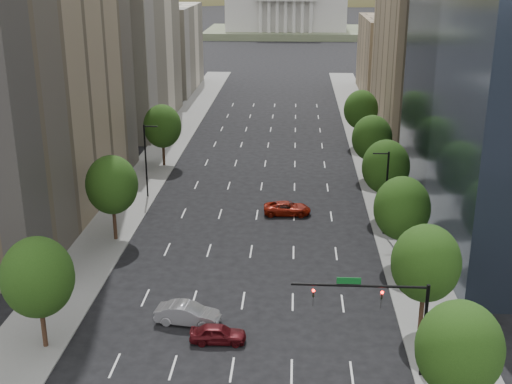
% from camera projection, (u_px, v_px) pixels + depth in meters
% --- Properties ---
extents(sidewalk_left, '(6.00, 200.00, 0.15)m').
position_uv_depth(sidewalk_left, '(121.00, 211.00, 75.49)').
color(sidewalk_left, slate).
rests_on(sidewalk_left, ground).
extents(sidewalk_right, '(6.00, 200.00, 0.15)m').
position_uv_depth(sidewalk_right, '(396.00, 217.00, 73.74)').
color(sidewalk_right, slate).
rests_on(sidewalk_right, ground).
extents(midrise_cream_left, '(14.00, 30.00, 35.00)m').
position_uv_depth(midrise_cream_left, '(123.00, 21.00, 110.81)').
color(midrise_cream_left, beige).
rests_on(midrise_cream_left, ground).
extents(filler_left, '(14.00, 26.00, 18.00)m').
position_uv_depth(filler_left, '(163.00, 48.00, 144.71)').
color(filler_left, beige).
rests_on(filler_left, ground).
extents(parking_tan_right, '(14.00, 30.00, 30.00)m').
position_uv_depth(parking_tan_right, '(428.00, 40.00, 105.99)').
color(parking_tan_right, '#8C7759').
rests_on(parking_tan_right, ground).
extents(filler_right, '(14.00, 26.00, 16.00)m').
position_uv_depth(filler_right, '(396.00, 57.00, 139.40)').
color(filler_right, '#8C7759').
rests_on(filler_right, ground).
extents(tree_right_0, '(5.20, 5.20, 8.39)m').
position_uv_depth(tree_right_0, '(459.00, 349.00, 39.09)').
color(tree_right_0, '#382316').
rests_on(tree_right_0, ground).
extents(tree_right_1, '(5.20, 5.20, 8.75)m').
position_uv_depth(tree_right_1, '(426.00, 263.00, 49.34)').
color(tree_right_1, '#382316').
rests_on(tree_right_1, ground).
extents(tree_right_2, '(5.20, 5.20, 8.61)m').
position_uv_depth(tree_right_2, '(402.00, 208.00, 60.69)').
color(tree_right_2, '#382316').
rests_on(tree_right_2, ground).
extents(tree_right_3, '(5.20, 5.20, 8.89)m').
position_uv_depth(tree_right_3, '(386.00, 167.00, 71.91)').
color(tree_right_3, '#382316').
rests_on(tree_right_3, ground).
extents(tree_right_4, '(5.20, 5.20, 8.46)m').
position_uv_depth(tree_right_4, '(372.00, 138.00, 85.25)').
color(tree_right_4, '#382316').
rests_on(tree_right_4, ground).
extents(tree_right_5, '(5.20, 5.20, 8.75)m').
position_uv_depth(tree_right_5, '(361.00, 110.00, 100.23)').
color(tree_right_5, '#382316').
rests_on(tree_right_5, ground).
extents(tree_left_0, '(5.20, 5.20, 8.75)m').
position_uv_depth(tree_left_0, '(38.00, 277.00, 47.15)').
color(tree_left_0, '#382316').
rests_on(tree_left_0, ground).
extents(tree_left_1, '(5.20, 5.20, 8.97)m').
position_uv_depth(tree_left_1, '(112.00, 185.00, 65.92)').
color(tree_left_1, '#382316').
rests_on(tree_left_1, ground).
extents(tree_left_2, '(5.20, 5.20, 8.68)m').
position_uv_depth(tree_left_2, '(162.00, 126.00, 90.52)').
color(tree_left_2, '#382316').
rests_on(tree_left_2, ground).
extents(streetlight_rn, '(1.70, 0.20, 9.00)m').
position_uv_depth(streetlight_rn, '(386.00, 191.00, 67.57)').
color(streetlight_rn, black).
rests_on(streetlight_rn, ground).
extents(streetlight_ln, '(1.70, 0.20, 9.00)m').
position_uv_depth(streetlight_ln, '(146.00, 159.00, 78.51)').
color(streetlight_ln, black).
rests_on(streetlight_ln, ground).
extents(traffic_signal, '(9.12, 0.40, 7.38)m').
position_uv_depth(traffic_signal, '(389.00, 309.00, 44.06)').
color(traffic_signal, black).
rests_on(traffic_signal, ground).
extents(capitol, '(60.00, 40.00, 35.20)m').
position_uv_depth(capitol, '(286.00, 12.00, 250.61)').
color(capitol, '#596647').
rests_on(capitol, ground).
extents(foothills, '(720.00, 413.00, 263.00)m').
position_uv_depth(foothills, '(331.00, 37.00, 593.49)').
color(foothills, olive).
rests_on(foothills, ground).
extents(car_maroon, '(4.25, 1.80, 1.43)m').
position_uv_depth(car_maroon, '(218.00, 334.00, 49.49)').
color(car_maroon, '#4A0C11').
rests_on(car_maroon, ground).
extents(car_silver, '(5.27, 2.44, 1.67)m').
position_uv_depth(car_silver, '(188.00, 314.00, 52.04)').
color(car_silver, '#97969B').
rests_on(car_silver, ground).
extents(car_red_far, '(5.37, 2.63, 1.47)m').
position_uv_depth(car_red_far, '(287.00, 208.00, 74.53)').
color(car_red_far, maroon).
rests_on(car_red_far, ground).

